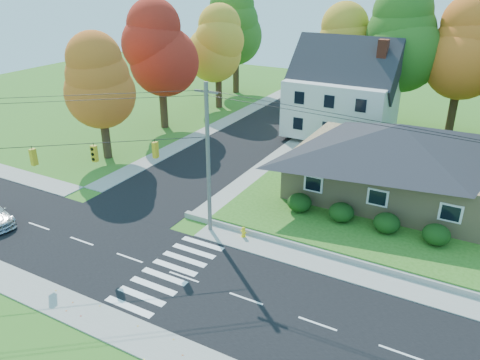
# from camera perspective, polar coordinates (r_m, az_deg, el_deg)

# --- Properties ---
(ground) EXTENTS (120.00, 120.00, 0.00)m
(ground) POSITION_cam_1_polar(r_m,az_deg,el_deg) (27.31, -6.85, -11.69)
(ground) COLOR #3D7923
(road_main) EXTENTS (90.00, 8.00, 0.02)m
(road_main) POSITION_cam_1_polar(r_m,az_deg,el_deg) (27.30, -6.85, -11.67)
(road_main) COLOR black
(road_main) RESTS_ON ground
(road_cross) EXTENTS (8.00, 44.00, 0.02)m
(road_cross) POSITION_cam_1_polar(r_m,az_deg,el_deg) (51.18, 2.62, 6.04)
(road_cross) COLOR black
(road_cross) RESTS_ON ground
(sidewalk_north) EXTENTS (90.00, 2.00, 0.08)m
(sidewalk_north) POSITION_cam_1_polar(r_m,az_deg,el_deg) (30.76, -1.46, -6.91)
(sidewalk_north) COLOR #9C9A90
(sidewalk_north) RESTS_ON ground
(sidewalk_south) EXTENTS (90.00, 2.00, 0.08)m
(sidewalk_south) POSITION_cam_1_polar(r_m,az_deg,el_deg) (24.34, -13.95, -17.43)
(sidewalk_south) COLOR #9C9A90
(sidewalk_south) RESTS_ON ground
(lawn) EXTENTS (30.00, 30.00, 0.50)m
(lawn) POSITION_cam_1_polar(r_m,az_deg,el_deg) (41.76, 26.02, -0.46)
(lawn) COLOR #3D7923
(lawn) RESTS_ON ground
(ranch_house) EXTENTS (14.60, 10.60, 5.40)m
(ranch_house) POSITION_cam_1_polar(r_m,az_deg,el_deg) (36.40, 18.49, 2.53)
(ranch_house) COLOR tan
(ranch_house) RESTS_ON lawn
(colonial_house) EXTENTS (10.40, 8.40, 9.60)m
(colonial_house) POSITION_cam_1_polar(r_m,az_deg,el_deg) (48.94, 12.39, 10.23)
(colonial_house) COLOR silver
(colonial_house) RESTS_ON lawn
(hedge_row) EXTENTS (10.70, 1.70, 1.27)m
(hedge_row) POSITION_cam_1_polar(r_m,az_deg,el_deg) (31.77, 14.82, -4.44)
(hedge_row) COLOR #163A10
(hedge_row) RESTS_ON lawn
(traffic_infrastructure) EXTENTS (38.10, 10.66, 10.00)m
(traffic_infrastructure) POSITION_cam_1_polar(r_m,az_deg,el_deg) (25.73, -5.95, -0.72)
(traffic_infrastructure) COLOR #666059
(traffic_infrastructure) RESTS_ON ground
(tree_lot_0) EXTENTS (6.72, 6.72, 12.51)m
(tree_lot_0) POSITION_cam_1_polar(r_m,az_deg,el_deg) (54.47, 12.59, 15.59)
(tree_lot_0) COLOR #3F2A19
(tree_lot_0) RESTS_ON lawn
(tree_lot_1) EXTENTS (7.84, 7.84, 14.60)m
(tree_lot_1) POSITION_cam_1_polar(r_m,az_deg,el_deg) (51.95, 18.95, 15.97)
(tree_lot_1) COLOR #3F2A19
(tree_lot_1) RESTS_ON lawn
(tree_lot_2) EXTENTS (7.28, 7.28, 13.56)m
(tree_lot_2) POSITION_cam_1_polar(r_m,az_deg,el_deg) (52.28, 25.68, 14.25)
(tree_lot_2) COLOR #3F2A19
(tree_lot_2) RESTS_ON lawn
(tree_west_0) EXTENTS (6.16, 6.16, 11.47)m
(tree_west_0) POSITION_cam_1_polar(r_m,az_deg,el_deg) (43.38, -16.83, 11.51)
(tree_west_0) COLOR #3F2A19
(tree_west_0) RESTS_ON ground
(tree_west_1) EXTENTS (7.28, 7.28, 13.56)m
(tree_west_1) POSITION_cam_1_polar(r_m,az_deg,el_deg) (51.15, -9.77, 15.46)
(tree_west_1) COLOR #3F2A19
(tree_west_1) RESTS_ON ground
(tree_west_2) EXTENTS (6.72, 6.72, 12.51)m
(tree_west_2) POSITION_cam_1_polar(r_m,az_deg,el_deg) (58.81, -2.71, 16.22)
(tree_west_2) COLOR #3F2A19
(tree_west_2) RESTS_ON ground
(tree_west_3) EXTENTS (7.84, 7.84, 14.60)m
(tree_west_3) POSITION_cam_1_polar(r_m,az_deg,el_deg) (66.51, -0.52, 18.30)
(tree_west_3) COLOR #3F2A19
(tree_west_3) RESTS_ON ground
(white_car) EXTENTS (2.14, 4.72, 1.50)m
(white_car) POSITION_cam_1_polar(r_m,az_deg,el_deg) (59.45, 6.32, 9.26)
(white_car) COLOR white
(white_car) RESTS_ON road_cross
(fire_hydrant) EXTENTS (0.44, 0.34, 0.77)m
(fire_hydrant) POSITION_cam_1_polar(r_m,az_deg,el_deg) (30.55, 0.42, -6.43)
(fire_hydrant) COLOR yellow
(fire_hydrant) RESTS_ON ground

